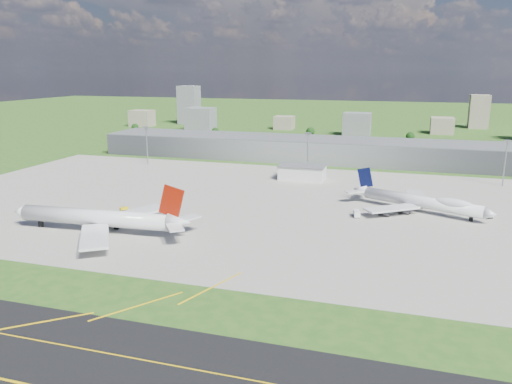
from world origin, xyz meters
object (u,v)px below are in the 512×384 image
(van_white_near, at_px, (357,214))
(van_white_far, at_px, (488,216))
(airliner_red_twin, at_px, (101,219))
(airliner_blue_quad, at_px, (421,202))
(tug_yellow, at_px, (124,209))

(van_white_near, bearing_deg, van_white_far, -89.40)
(airliner_red_twin, height_order, airliner_blue_quad, airliner_red_twin)
(airliner_blue_quad, height_order, van_white_far, airliner_blue_quad)
(van_white_near, relative_size, van_white_far, 1.34)
(airliner_blue_quad, distance_m, van_white_far, 28.30)
(van_white_near, distance_m, van_white_far, 56.98)
(airliner_red_twin, relative_size, airliner_blue_quad, 1.23)
(airliner_blue_quad, xyz_separation_m, tug_yellow, (-130.14, -37.81, -3.90))
(airliner_blue_quad, height_order, tug_yellow, airliner_blue_quad)
(airliner_red_twin, relative_size, van_white_near, 12.76)
(van_white_far, bearing_deg, van_white_near, 160.67)
(tug_yellow, bearing_deg, van_white_far, -39.59)
(airliner_blue_quad, height_order, van_white_near, airliner_blue_quad)
(airliner_red_twin, relative_size, tug_yellow, 18.94)
(tug_yellow, bearing_deg, airliner_blue_quad, -36.16)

